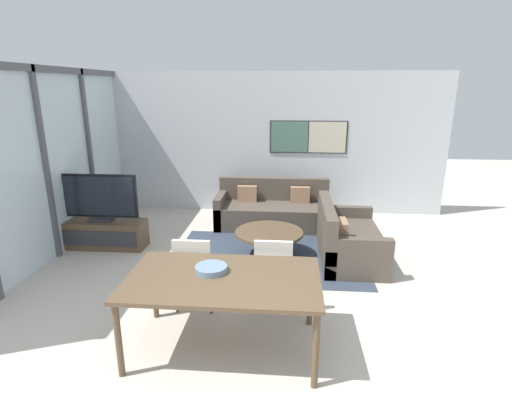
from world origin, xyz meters
TOP-DOWN VIEW (x-y plane):
  - ground_plane at (0.00, 0.00)m, footprint 24.00×24.00m
  - wall_back at (0.02, 5.27)m, footprint 7.13×0.09m
  - window_wall_left at (-3.06, 2.63)m, footprint 0.07×5.27m
  - area_rug at (0.20, 2.88)m, footprint 2.90×2.02m
  - tv_console at (-2.49, 3.04)m, footprint 1.36×0.44m
  - television at (-2.49, 3.04)m, footprint 1.23×0.20m
  - sofa_main at (0.20, 4.36)m, footprint 2.08×0.88m
  - sofa_side at (1.34, 2.92)m, footprint 0.88×1.60m
  - coffee_table at (0.20, 2.88)m, footprint 1.03×1.03m
  - dining_table at (-0.13, 0.62)m, footprint 1.84×1.08m
  - dining_chair_left at (-0.58, 1.34)m, footprint 0.46×0.46m
  - dining_chair_centre at (0.33, 1.40)m, footprint 0.46×0.46m
  - fruit_bowl at (-0.26, 0.72)m, footprint 0.31×0.31m

SIDE VIEW (x-z plane):
  - ground_plane at x=0.00m, z-range 0.00..0.00m
  - area_rug at x=0.20m, z-range 0.00..0.01m
  - tv_console at x=-2.49m, z-range 0.00..0.45m
  - sofa_side at x=1.34m, z-range -0.15..0.70m
  - sofa_main at x=0.20m, z-range -0.15..0.70m
  - coffee_table at x=0.20m, z-range 0.10..0.51m
  - dining_chair_left at x=-0.58m, z-range 0.06..0.96m
  - dining_chair_centre at x=0.33m, z-range 0.06..0.96m
  - dining_table at x=-0.13m, z-range 0.32..1.09m
  - fruit_bowl at x=-0.26m, z-range 0.78..0.84m
  - television at x=-2.49m, z-range 0.45..1.21m
  - wall_back at x=0.02m, z-range 0.00..2.80m
  - window_wall_left at x=-3.06m, z-range 0.13..2.93m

